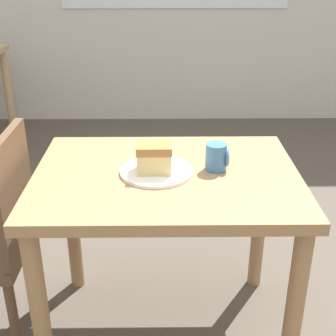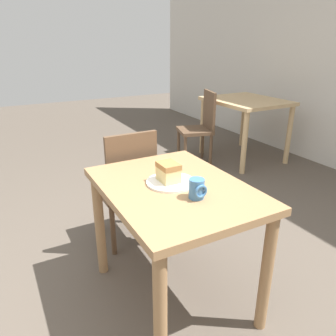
# 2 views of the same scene
# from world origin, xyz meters

# --- Properties ---
(ground_plane) EXTENTS (14.00, 14.00, 0.00)m
(ground_plane) POSITION_xyz_m (0.00, 0.00, 0.00)
(ground_plane) COLOR brown
(dining_table_near) EXTENTS (0.93, 0.69, 0.72)m
(dining_table_near) POSITION_xyz_m (-0.10, 0.34, 0.60)
(dining_table_near) COLOR #9E754C
(dining_table_near) RESTS_ON ground_plane
(dining_table_far) EXTENTS (0.92, 0.78, 0.75)m
(dining_table_far) POSITION_xyz_m (-1.80, 2.30, 0.63)
(dining_table_far) COLOR tan
(dining_table_far) RESTS_ON ground_plane
(chair_near_window) EXTENTS (0.37, 0.37, 0.86)m
(chair_near_window) POSITION_xyz_m (-0.75, 0.33, 0.46)
(chair_near_window) COLOR brown
(chair_near_window) RESTS_ON ground_plane
(chair_far_corner) EXTENTS (0.46, 0.46, 0.86)m
(chair_far_corner) POSITION_xyz_m (-1.93, 1.72, 0.46)
(chair_far_corner) COLOR brown
(chair_far_corner) RESTS_ON ground_plane
(plate) EXTENTS (0.26, 0.26, 0.01)m
(plate) POSITION_xyz_m (-0.14, 0.34, 0.72)
(plate) COLOR white
(plate) RESTS_ON dining_table_near
(cake_slice) EXTENTS (0.12, 0.09, 0.10)m
(cake_slice) POSITION_xyz_m (-0.15, 0.33, 0.78)
(cake_slice) COLOR #E0C67F
(cake_slice) RESTS_ON plate
(coffee_mug) EXTENTS (0.08, 0.07, 0.10)m
(coffee_mug) POSITION_xyz_m (0.07, 0.36, 0.77)
(coffee_mug) COLOR teal
(coffee_mug) RESTS_ON dining_table_near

